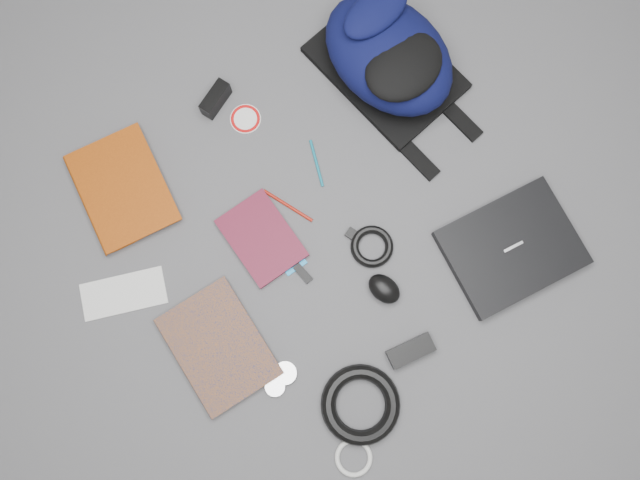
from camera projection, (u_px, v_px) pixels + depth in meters
ground at (320, 241)px, 1.58m from camera, size 4.00×4.00×0.00m
backpack at (389, 54)px, 1.58m from camera, size 0.34×0.45×0.17m
laptop at (511, 248)px, 1.56m from camera, size 0.35×0.29×0.03m
textbook_red at (84, 207)px, 1.58m from camera, size 0.25×0.31×0.03m
comic_book at (183, 370)px, 1.52m from camera, size 0.22×0.29×0.02m
envelope at (124, 294)px, 1.56m from camera, size 0.23×0.17×0.00m
dvd_case at (262, 238)px, 1.57m from camera, size 0.15×0.21×0.02m
compact_camera at (216, 99)px, 1.62m from camera, size 0.10×0.07×0.05m
sticker_disc at (245, 119)px, 1.64m from camera, size 0.10×0.10×0.00m
pen_teal at (317, 163)px, 1.61m from camera, size 0.05×0.12×0.01m
pen_red at (288, 206)px, 1.59m from camera, size 0.06×0.14×0.01m
id_badge at (287, 255)px, 1.57m from camera, size 0.06×0.09×0.00m
usb_black at (303, 273)px, 1.56m from camera, size 0.03×0.06×0.01m
key_fob at (354, 235)px, 1.58m from camera, size 0.04×0.05×0.01m
mouse at (384, 289)px, 1.54m from camera, size 0.08×0.10×0.05m
headphone_left at (275, 386)px, 1.51m from camera, size 0.06×0.06×0.01m
headphone_right at (285, 373)px, 1.52m from camera, size 0.06×0.06×0.01m
cable_coil at (372, 247)px, 1.57m from camera, size 0.14×0.14×0.02m
power_brick at (411, 351)px, 1.52m from camera, size 0.12×0.07×0.03m
power_cord_coil at (360, 405)px, 1.49m from camera, size 0.24×0.24×0.04m
white_cable_coil at (354, 458)px, 1.48m from camera, size 0.12×0.12×0.01m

